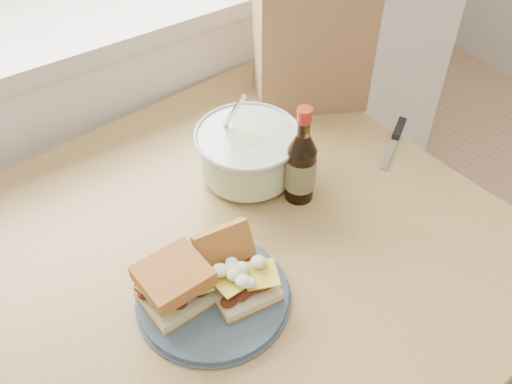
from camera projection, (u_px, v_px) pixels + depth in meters
cabinet_run at (97, 137)px, 1.70m from camera, size 2.50×0.64×0.94m
dining_table at (242, 280)px, 1.11m from camera, size 1.00×1.00×0.77m
plate at (213, 296)px, 0.94m from camera, size 0.25×0.25×0.02m
sandwich_left at (175, 285)px, 0.90m from camera, size 0.11×0.10×0.08m
sandwich_right at (237, 272)px, 0.93m from camera, size 0.11×0.15×0.09m
coleslaw_bowl at (248, 155)px, 1.12m from camera, size 0.21×0.21×0.21m
beer_bottle at (301, 166)px, 1.06m from camera, size 0.06×0.06×0.21m
knife at (397, 134)px, 1.24m from camera, size 0.16×0.11×0.01m
paper_bag at (312, 34)px, 1.24m from camera, size 0.29×0.25×0.32m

